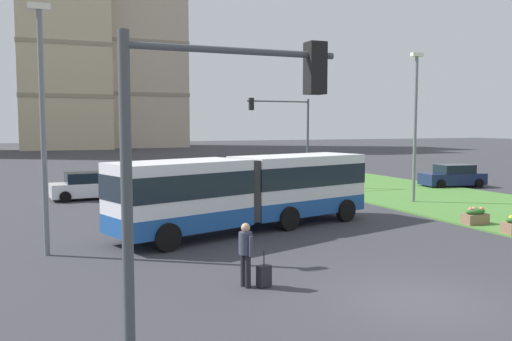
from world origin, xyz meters
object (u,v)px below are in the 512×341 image
object	(u,v)px
traffic_light_far_right	(288,127)
articulated_bus	(248,190)
pedestrian_crossing	(246,250)
traffic_light_near_left	(202,159)
car_navy_sedan	(453,176)
streetlight_median	(415,121)
rolling_suitcase	(264,276)
car_white_van	(89,186)
apartment_tower_centre	(133,23)
flower_planter_2	(475,216)
streetlight_left	(43,118)

from	to	relation	value
traffic_light_far_right	articulated_bus	bearing A→B (deg)	-122.17
pedestrian_crossing	traffic_light_near_left	size ratio (longest dim) A/B	0.31
car_navy_sedan	streetlight_median	distance (m)	9.94
pedestrian_crossing	rolling_suitcase	distance (m)	0.85
car_white_van	car_navy_sedan	bearing A→B (deg)	-7.52
traffic_light_far_right	apartment_tower_centre	distance (m)	78.25
car_white_van	flower_planter_2	distance (m)	21.00
articulated_bus	traffic_light_far_right	xyz separation A→B (m)	(7.54, 12.00, 2.58)
streetlight_left	apartment_tower_centre	world-z (taller)	apartment_tower_centre
flower_planter_2	car_navy_sedan	bearing A→B (deg)	51.23
traffic_light_far_right	streetlight_median	world-z (taller)	streetlight_median
streetlight_median	streetlight_left	bearing A→B (deg)	-164.74
rolling_suitcase	apartment_tower_centre	xyz separation A→B (m)	(12.02, 95.07, 24.11)
traffic_light_far_right	apartment_tower_centre	bearing A→B (deg)	88.45
rolling_suitcase	traffic_light_far_right	world-z (taller)	traffic_light_far_right
pedestrian_crossing	traffic_light_far_right	bearing A→B (deg)	61.64
traffic_light_near_left	apartment_tower_centre	size ratio (longest dim) A/B	0.12
car_navy_sedan	flower_planter_2	bearing A→B (deg)	-128.77
car_white_van	streetlight_median	size ratio (longest dim) A/B	0.55
traffic_light_near_left	apartment_tower_centre	bearing A→B (deg)	81.34
car_white_van	rolling_suitcase	world-z (taller)	car_white_van
car_navy_sedan	apartment_tower_centre	bearing A→B (deg)	96.72
car_navy_sedan	rolling_suitcase	world-z (taller)	car_navy_sedan
car_navy_sedan	apartment_tower_centre	size ratio (longest dim) A/B	0.09
pedestrian_crossing	apartment_tower_centre	world-z (taller)	apartment_tower_centre
car_navy_sedan	traffic_light_near_left	distance (m)	33.06
flower_planter_2	streetlight_left	size ratio (longest dim) A/B	0.13
articulated_bus	traffic_light_far_right	size ratio (longest dim) A/B	1.96
apartment_tower_centre	traffic_light_far_right	bearing A→B (deg)	-91.55
pedestrian_crossing	streetlight_median	size ratio (longest dim) A/B	0.21
streetlight_median	apartment_tower_centre	world-z (taller)	apartment_tower_centre
car_navy_sedan	rolling_suitcase	distance (m)	26.87
car_white_van	streetlight_median	xyz separation A→B (m)	(16.65, -8.43, 3.82)
articulated_bus	flower_planter_2	world-z (taller)	articulated_bus
traffic_light_far_right	rolling_suitcase	bearing A→B (deg)	-117.08
flower_planter_2	apartment_tower_centre	bearing A→B (deg)	89.90
streetlight_left	rolling_suitcase	bearing A→B (deg)	-47.89
traffic_light_near_left	car_white_van	bearing A→B (deg)	89.11
pedestrian_crossing	flower_planter_2	bearing A→B (deg)	19.80
streetlight_left	streetlight_median	xyz separation A→B (m)	(19.11, 5.21, 0.02)
flower_planter_2	traffic_light_near_left	size ratio (longest dim) A/B	0.20
traffic_light_near_left	car_navy_sedan	bearing A→B (deg)	41.67
streetlight_left	articulated_bus	bearing A→B (deg)	11.44
apartment_tower_centre	pedestrian_crossing	bearing A→B (deg)	-97.49
streetlight_left	streetlight_median	world-z (taller)	streetlight_median
rolling_suitcase	streetlight_left	xyz separation A→B (m)	(-5.36, 5.93, 4.25)
car_white_van	apartment_tower_centre	xyz separation A→B (m)	(14.92, 75.49, 23.67)
traffic_light_far_right	streetlight_left	xyz separation A→B (m)	(-15.33, -13.57, 0.33)
car_navy_sedan	rolling_suitcase	xyz separation A→B (m)	(-21.29, -16.38, -0.44)
car_white_van	traffic_light_near_left	distance (m)	25.27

